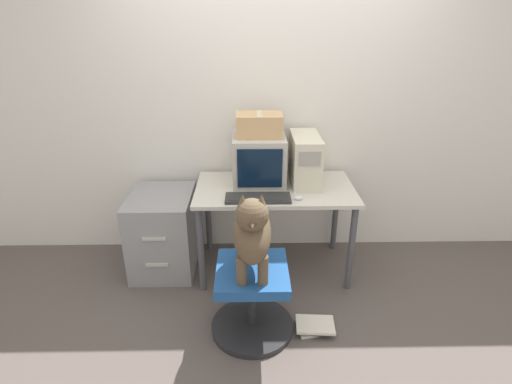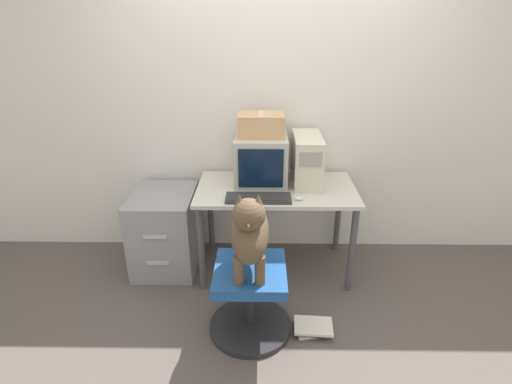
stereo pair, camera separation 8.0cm
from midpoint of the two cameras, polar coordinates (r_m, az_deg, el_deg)
ground_plane at (r=3.19m, az=3.57°, el=-14.16°), size 12.00×12.00×0.00m
wall_back at (r=3.33m, az=3.57°, el=12.38°), size 8.00×0.05×2.60m
desk at (r=3.15m, az=3.59°, el=-0.93°), size 1.23×0.69×0.74m
crt_monitor at (r=3.14m, az=1.43°, el=4.67°), size 0.41×0.42×0.38m
pc_tower at (r=3.15m, az=8.00°, el=4.58°), size 0.21×0.47×0.38m
keyboard at (r=2.89m, az=1.12°, el=-0.86°), size 0.47×0.17×0.03m
computer_mouse at (r=2.90m, az=6.95°, el=-0.95°), size 0.06×0.04×0.03m
office_chair at (r=2.72m, az=0.05°, el=-14.85°), size 0.56×0.56×0.49m
dog at (r=2.38m, az=0.04°, el=-5.49°), size 0.23×0.52×0.59m
filing_cabinet at (r=3.40m, az=-12.15°, el=-5.40°), size 0.50×0.62×0.66m
cardboard_box at (r=3.06m, az=1.48°, el=9.56°), size 0.35×0.24×0.17m
book_stack_floor at (r=2.88m, az=8.90°, el=-18.54°), size 0.27×0.23×0.06m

